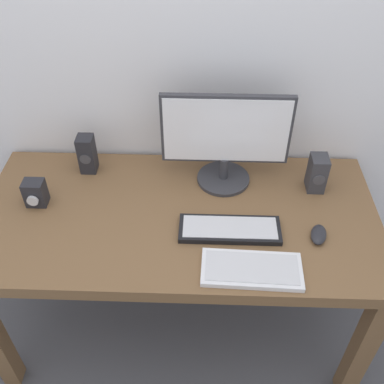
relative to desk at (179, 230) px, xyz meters
The scene contains 9 objects.
ground_plane 0.67m from the desk, ahead, with size 6.00×6.00×0.00m, color #4C4C51.
desk is the anchor object (origin of this frame).
monitor 0.43m from the desk, 50.55° to the left, with size 0.53×0.23×0.42m.
keyboard_primary 0.25m from the desk, 24.15° to the right, with size 0.40×0.14×0.03m.
keyboard_secondary 0.42m from the desk, 45.62° to the right, with size 0.37×0.18×0.02m.
mouse 0.57m from the desk, 11.50° to the right, with size 0.06×0.11×0.03m, color #232328.
speaker_right 0.63m from the desk, 17.23° to the left, with size 0.07×0.09×0.16m.
speaker_left 0.53m from the desk, 147.11° to the left, with size 0.07×0.08×0.18m.
audio_controller 0.61m from the desk, behind, with size 0.08×0.08×0.11m.
Camera 1 is at (0.10, -1.30, 2.06)m, focal length 41.74 mm.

